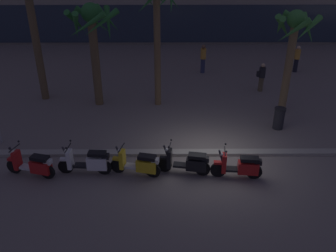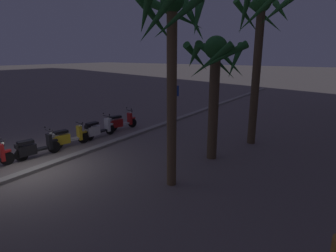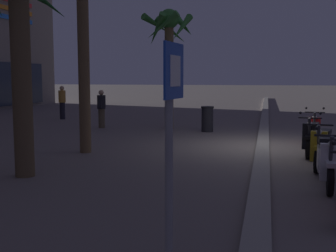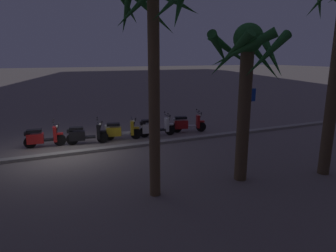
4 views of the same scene
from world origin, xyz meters
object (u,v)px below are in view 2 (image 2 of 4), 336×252
object	(u,v)px
scooter_red_last_in_row	(121,122)
crossing_sign	(176,102)
palm_tree_mid_walkway	(172,40)
scooter_white_gap_after_mid	(98,129)
palm_tree_far_corner	(215,70)
scooter_yellow_second_in_line	(68,137)
palm_tree_near_sign	(259,36)
scooter_black_lead_nearest	(34,147)

from	to	relation	value
scooter_red_last_in_row	crossing_sign	xyz separation A→B (m)	(-2.13, 2.31, 1.05)
scooter_red_last_in_row	palm_tree_mid_walkway	xyz separation A→B (m)	(4.06, 6.08, 4.08)
scooter_white_gap_after_mid	palm_tree_far_corner	distance (m)	6.76
scooter_red_last_in_row	scooter_yellow_second_in_line	world-z (taller)	scooter_red_last_in_row
scooter_red_last_in_row	palm_tree_far_corner	bearing A→B (deg)	79.08
scooter_white_gap_after_mid	palm_tree_near_sign	distance (m)	8.80
crossing_sign	palm_tree_mid_walkway	distance (m)	7.85
scooter_black_lead_nearest	palm_tree_near_sign	xyz separation A→B (m)	(-6.91, 6.74, 4.47)
palm_tree_mid_walkway	palm_tree_near_sign	xyz separation A→B (m)	(-5.79, 0.78, 0.38)
palm_tree_far_corner	crossing_sign	bearing A→B (deg)	-130.87
scooter_yellow_second_in_line	palm_tree_near_sign	size ratio (longest dim) A/B	0.26
palm_tree_mid_walkway	palm_tree_near_sign	size ratio (longest dim) A/B	0.89
scooter_red_last_in_row	palm_tree_mid_walkway	size ratio (longest dim) A/B	0.30
scooter_red_last_in_row	scooter_yellow_second_in_line	bearing A→B (deg)	0.74
scooter_white_gap_after_mid	scooter_yellow_second_in_line	xyz separation A→B (m)	(1.71, -0.10, -0.02)
crossing_sign	palm_tree_mid_walkway	bearing A→B (deg)	31.33
palm_tree_mid_walkway	palm_tree_near_sign	bearing A→B (deg)	172.36
scooter_red_last_in_row	scooter_black_lead_nearest	xyz separation A→B (m)	(5.19, 0.12, -0.01)
scooter_red_last_in_row	palm_tree_far_corner	xyz separation A→B (m)	(1.18, 6.13, 3.10)
crossing_sign	palm_tree_near_sign	bearing A→B (deg)	84.92
scooter_yellow_second_in_line	palm_tree_far_corner	bearing A→B (deg)	111.19
palm_tree_near_sign	crossing_sign	bearing A→B (deg)	-95.08
crossing_sign	palm_tree_far_corner	xyz separation A→B (m)	(3.31, 3.82, 2.05)
scooter_yellow_second_in_line	crossing_sign	distance (m)	6.19
scooter_red_last_in_row	palm_tree_near_sign	size ratio (longest dim) A/B	0.27
palm_tree_mid_walkway	palm_tree_near_sign	world-z (taller)	palm_tree_near_sign
palm_tree_mid_walkway	palm_tree_far_corner	distance (m)	3.04
scooter_black_lead_nearest	palm_tree_far_corner	world-z (taller)	palm_tree_far_corner
scooter_white_gap_after_mid	scooter_black_lead_nearest	world-z (taller)	same
scooter_white_gap_after_mid	palm_tree_near_sign	size ratio (longest dim) A/B	0.28
crossing_sign	palm_tree_far_corner	bearing A→B (deg)	49.13
crossing_sign	palm_tree_mid_walkway	size ratio (longest dim) A/B	0.41
scooter_red_last_in_row	scooter_white_gap_after_mid	distance (m)	1.84
scooter_black_lead_nearest	crossing_sign	world-z (taller)	crossing_sign
scooter_black_lead_nearest	crossing_sign	xyz separation A→B (m)	(-7.32, 2.19, 1.06)
scooter_white_gap_after_mid	crossing_sign	bearing A→B (deg)	151.38
crossing_sign	palm_tree_near_sign	world-z (taller)	palm_tree_near_sign
scooter_red_last_in_row	palm_tree_near_sign	bearing A→B (deg)	104.11
scooter_white_gap_after_mid	palm_tree_mid_walkway	world-z (taller)	palm_tree_mid_walkway
palm_tree_near_sign	scooter_white_gap_after_mid	bearing A→B (deg)	-62.06
palm_tree_mid_walkway	palm_tree_far_corner	size ratio (longest dim) A/B	1.23
scooter_white_gap_after_mid	palm_tree_far_corner	bearing A→B (deg)	96.21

